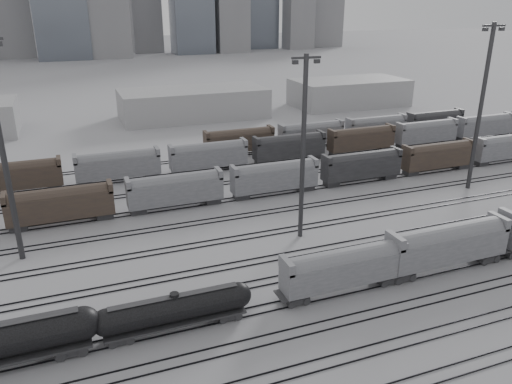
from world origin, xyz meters
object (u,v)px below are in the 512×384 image
object	(u,v)px
hopper_car_b	(447,243)
light_mast_c	(303,145)
hopper_car_a	(344,266)
tank_car_b	(175,309)

from	to	relation	value
hopper_car_b	light_mast_c	distance (m)	21.57
hopper_car_a	light_mast_c	xyz separation A→B (m)	(1.79, 14.73, 9.93)
hopper_car_a	light_mast_c	size ratio (longest dim) A/B	0.59
tank_car_b	hopper_car_b	distance (m)	33.37
hopper_car_a	light_mast_c	world-z (taller)	light_mast_c
hopper_car_a	hopper_car_b	size ratio (longest dim) A/B	0.91
tank_car_b	hopper_car_b	size ratio (longest dim) A/B	0.99
tank_car_b	light_mast_c	size ratio (longest dim) A/B	0.64
hopper_car_a	light_mast_c	distance (m)	17.86
hopper_car_b	hopper_car_a	bearing A→B (deg)	180.00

